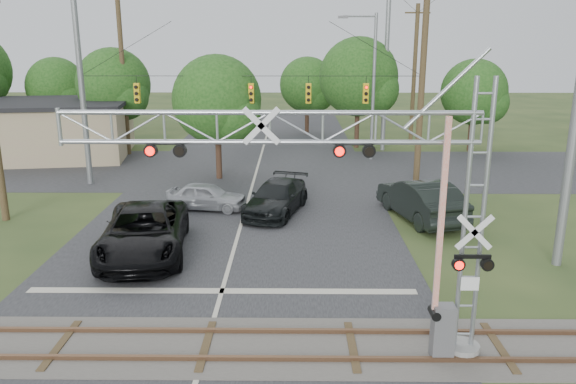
{
  "coord_description": "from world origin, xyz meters",
  "views": [
    {
      "loc": [
        2.39,
        -11.69,
        8.11
      ],
      "look_at": [
        2.19,
        7.5,
        2.92
      ],
      "focal_mm": 35.0,
      "sensor_mm": 36.0,
      "label": 1
    }
  ],
  "objects_px": {
    "pickup_black": "(144,232)",
    "car_dark": "(276,198)",
    "traffic_signal_span": "(268,86)",
    "sedan_silver": "(207,196)",
    "commercial_building": "(5,130)",
    "streetlight": "(371,80)",
    "crossing_gantry": "(349,192)"
  },
  "relations": [
    {
      "from": "pickup_black",
      "to": "car_dark",
      "type": "height_order",
      "value": "pickup_black"
    },
    {
      "from": "traffic_signal_span",
      "to": "car_dark",
      "type": "xyz_separation_m",
      "value": [
        0.62,
        -5.58,
        -4.91
      ]
    },
    {
      "from": "sedan_silver",
      "to": "commercial_building",
      "type": "xyz_separation_m",
      "value": [
        -16.17,
        12.61,
        1.33
      ]
    },
    {
      "from": "traffic_signal_span",
      "to": "streetlight",
      "type": "relative_size",
      "value": 1.96
    },
    {
      "from": "crossing_gantry",
      "to": "sedan_silver",
      "type": "height_order",
      "value": "crossing_gantry"
    },
    {
      "from": "traffic_signal_span",
      "to": "pickup_black",
      "type": "distance_m",
      "value": 12.87
    },
    {
      "from": "car_dark",
      "to": "sedan_silver",
      "type": "distance_m",
      "value": 3.52
    },
    {
      "from": "traffic_signal_span",
      "to": "commercial_building",
      "type": "relative_size",
      "value": 1.06
    },
    {
      "from": "traffic_signal_span",
      "to": "pickup_black",
      "type": "relative_size",
      "value": 2.86
    },
    {
      "from": "pickup_black",
      "to": "sedan_silver",
      "type": "xyz_separation_m",
      "value": [
        1.5,
        6.13,
        -0.27
      ]
    },
    {
      "from": "sedan_silver",
      "to": "streetlight",
      "type": "xyz_separation_m",
      "value": [
        9.55,
        12.25,
        4.86
      ]
    },
    {
      "from": "sedan_silver",
      "to": "commercial_building",
      "type": "relative_size",
      "value": 0.22
    },
    {
      "from": "crossing_gantry",
      "to": "commercial_building",
      "type": "distance_m",
      "value": 34.02
    },
    {
      "from": "crossing_gantry",
      "to": "traffic_signal_span",
      "type": "height_order",
      "value": "traffic_signal_span"
    },
    {
      "from": "crossing_gantry",
      "to": "commercial_building",
      "type": "height_order",
      "value": "crossing_gantry"
    },
    {
      "from": "streetlight",
      "to": "sedan_silver",
      "type": "bearing_deg",
      "value": -127.94
    },
    {
      "from": "pickup_black",
      "to": "sedan_silver",
      "type": "height_order",
      "value": "pickup_black"
    },
    {
      "from": "crossing_gantry",
      "to": "pickup_black",
      "type": "xyz_separation_m",
      "value": [
        -7.17,
        7.22,
        -3.57
      ]
    },
    {
      "from": "car_dark",
      "to": "pickup_black",
      "type": "bearing_deg",
      "value": -115.94
    },
    {
      "from": "pickup_black",
      "to": "commercial_building",
      "type": "bearing_deg",
      "value": 120.6
    },
    {
      "from": "pickup_black",
      "to": "car_dark",
      "type": "xyz_separation_m",
      "value": [
        4.98,
        5.56,
        -0.17
      ]
    },
    {
      "from": "car_dark",
      "to": "sedan_silver",
      "type": "height_order",
      "value": "car_dark"
    },
    {
      "from": "pickup_black",
      "to": "commercial_building",
      "type": "relative_size",
      "value": 0.37
    },
    {
      "from": "streetlight",
      "to": "crossing_gantry",
      "type": "bearing_deg",
      "value": -98.63
    },
    {
      "from": "crossing_gantry",
      "to": "car_dark",
      "type": "relative_size",
      "value": 2.03
    },
    {
      "from": "crossing_gantry",
      "to": "car_dark",
      "type": "height_order",
      "value": "crossing_gantry"
    },
    {
      "from": "commercial_building",
      "to": "sedan_silver",
      "type": "bearing_deg",
      "value": -46.62
    },
    {
      "from": "traffic_signal_span",
      "to": "car_dark",
      "type": "bearing_deg",
      "value": -83.62
    },
    {
      "from": "car_dark",
      "to": "sedan_silver",
      "type": "bearing_deg",
      "value": -173.48
    },
    {
      "from": "traffic_signal_span",
      "to": "streetlight",
      "type": "distance_m",
      "value": 9.87
    },
    {
      "from": "traffic_signal_span",
      "to": "pickup_black",
      "type": "xyz_separation_m",
      "value": [
        -4.35,
        -11.15,
        -4.74
      ]
    },
    {
      "from": "traffic_signal_span",
      "to": "streetlight",
      "type": "xyz_separation_m",
      "value": [
        6.71,
        7.24,
        -0.14
      ]
    }
  ]
}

